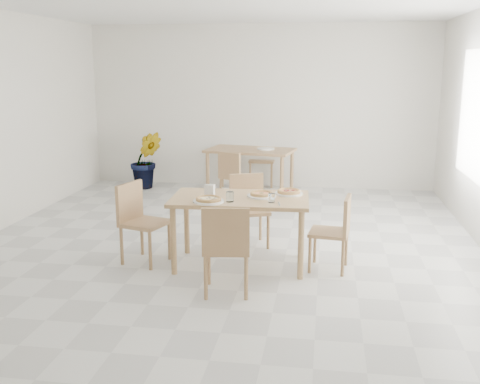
# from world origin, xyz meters

# --- Properties ---
(main_table) EXTENTS (1.47, 0.88, 0.75)m
(main_table) POSITION_xyz_m (0.29, -0.61, 0.66)
(main_table) COLOR tan
(main_table) RESTS_ON ground
(chair_south) EXTENTS (0.48, 0.48, 0.87)m
(chair_south) POSITION_xyz_m (0.29, -1.43, 0.50)
(chair_south) COLOR tan
(chair_south) RESTS_ON ground
(chair_north) EXTENTS (0.54, 0.54, 0.84)m
(chair_north) POSITION_xyz_m (0.27, 0.16, 0.49)
(chair_north) COLOR tan
(chair_north) RESTS_ON ground
(chair_west) EXTENTS (0.54, 0.54, 0.87)m
(chair_west) POSITION_xyz_m (-0.82, -0.64, 0.50)
(chair_west) COLOR tan
(chair_west) RESTS_ON ground
(chair_east) EXTENTS (0.44, 0.44, 0.79)m
(chair_east) POSITION_xyz_m (1.30, -0.60, 0.46)
(chair_east) COLOR tan
(chair_east) RESTS_ON ground
(plate_margherita) EXTENTS (0.30, 0.30, 0.02)m
(plate_margherita) POSITION_xyz_m (0.51, -0.55, 0.76)
(plate_margherita) COLOR white
(plate_margherita) RESTS_ON main_table
(plate_mushroom) EXTENTS (0.32, 0.32, 0.02)m
(plate_mushroom) POSITION_xyz_m (0.01, -0.86, 0.76)
(plate_mushroom) COLOR white
(plate_mushroom) RESTS_ON main_table
(plate_pepperoni) EXTENTS (0.30, 0.30, 0.02)m
(plate_pepperoni) POSITION_xyz_m (0.78, -0.39, 0.76)
(plate_pepperoni) COLOR white
(plate_pepperoni) RESTS_ON main_table
(pizza_margherita) EXTENTS (0.31, 0.31, 0.03)m
(pizza_margherita) POSITION_xyz_m (0.51, -0.55, 0.78)
(pizza_margherita) COLOR #E5B46B
(pizza_margherita) RESTS_ON plate_margherita
(pizza_mushroom) EXTENTS (0.28, 0.28, 0.03)m
(pizza_mushroom) POSITION_xyz_m (0.01, -0.86, 0.78)
(pizza_mushroom) COLOR #E5B46B
(pizza_mushroom) RESTS_ON plate_mushroom
(pizza_pepperoni) EXTENTS (0.29, 0.29, 0.03)m
(pizza_pepperoni) POSITION_xyz_m (0.78, -0.39, 0.78)
(pizza_pepperoni) COLOR #E5B46B
(pizza_pepperoni) RESTS_ON plate_pepperoni
(tumbler_a) EXTENTS (0.07, 0.07, 0.09)m
(tumbler_a) POSITION_xyz_m (0.64, -0.78, 0.80)
(tumbler_a) COLOR white
(tumbler_a) RESTS_ON main_table
(tumbler_b) EXTENTS (0.08, 0.08, 0.10)m
(tumbler_b) POSITION_xyz_m (0.22, -0.82, 0.80)
(tumbler_b) COLOR white
(tumbler_b) RESTS_ON main_table
(napkin_holder) EXTENTS (0.12, 0.08, 0.13)m
(napkin_holder) POSITION_xyz_m (-0.03, -0.63, 0.81)
(napkin_holder) COLOR silver
(napkin_holder) RESTS_ON main_table
(fork_a) EXTENTS (0.04, 0.17, 0.01)m
(fork_a) POSITION_xyz_m (0.72, -0.85, 0.75)
(fork_a) COLOR silver
(fork_a) RESTS_ON main_table
(fork_b) EXTENTS (0.05, 0.18, 0.01)m
(fork_b) POSITION_xyz_m (0.18, -0.54, 0.75)
(fork_b) COLOR silver
(fork_b) RESTS_ON main_table
(second_table) EXTENTS (1.52, 1.03, 0.75)m
(second_table) POSITION_xyz_m (-0.07, 2.84, 0.66)
(second_table) COLOR tan
(second_table) RESTS_ON ground
(chair_back_s) EXTENTS (0.54, 0.54, 0.81)m
(chair_back_s) POSITION_xyz_m (-0.24, 2.11, 0.47)
(chair_back_s) COLOR tan
(chair_back_s) RESTS_ON ground
(chair_back_n) EXTENTS (0.45, 0.45, 0.89)m
(chair_back_n) POSITION_xyz_m (0.05, 3.61, 0.52)
(chair_back_n) COLOR tan
(chair_back_n) RESTS_ON ground
(plate_empty) EXTENTS (0.28, 0.28, 0.02)m
(plate_empty) POSITION_xyz_m (0.18, 2.86, 0.76)
(plate_empty) COLOR white
(plate_empty) RESTS_ON second_table
(potted_plant) EXTENTS (0.67, 0.61, 0.99)m
(potted_plant) POSITION_xyz_m (-1.92, 2.99, 0.49)
(potted_plant) COLOR #315C1B
(potted_plant) RESTS_ON ground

